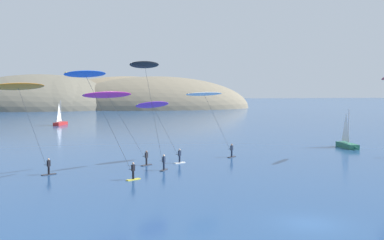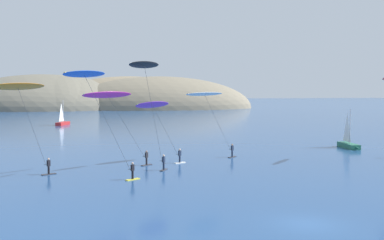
{
  "view_description": "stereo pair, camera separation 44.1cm",
  "coord_description": "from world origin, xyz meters",
  "views": [
    {
      "loc": [
        -12.35,
        -29.69,
        9.16
      ],
      "look_at": [
        -4.38,
        23.73,
        5.26
      ],
      "focal_mm": 45.0,
      "sensor_mm": 36.0,
      "label": 1
    },
    {
      "loc": [
        -11.91,
        -29.75,
        9.16
      ],
      "look_at": [
        -4.38,
        23.73,
        5.26
      ],
      "focal_mm": 45.0,
      "sensor_mm": 36.0,
      "label": 2
    }
  ],
  "objects": [
    {
      "name": "kitesurfer_black",
      "position": [
        -9.68,
        19.03,
        10.16
      ],
      "size": [
        4.55,
        5.86,
        11.63
      ],
      "color": "#2D2D33",
      "rests_on": "ground"
    },
    {
      "name": "headland_island",
      "position": [
        -24.67,
        166.29,
        0.0
      ],
      "size": [
        119.96,
        53.1,
        27.09
      ],
      "color": "#84755B",
      "rests_on": "ground"
    },
    {
      "name": "kitesurfer_orange",
      "position": [
        -21.83,
        18.24,
        8.53
      ],
      "size": [
        5.65,
        6.03,
        9.48
      ],
      "color": "#2D2D33",
      "rests_on": "ground"
    },
    {
      "name": "sailboat_near",
      "position": [
        20.54,
        35.91,
        0.64
      ],
      "size": [
        1.4,
        5.88,
        5.7
      ],
      "color": "#23664C",
      "rests_on": "ground"
    },
    {
      "name": "kitesurfer_blue",
      "position": [
        -14.94,
        12.99,
        9.33
      ],
      "size": [
        6.96,
        6.85,
        10.5
      ],
      "color": "yellow",
      "rests_on": "ground"
    },
    {
      "name": "kitesurfer_purple",
      "position": [
        -8.54,
        23.72,
        6.47
      ],
      "size": [
        6.34,
        5.13,
        7.48
      ],
      "color": "silver",
      "rests_on": "ground"
    },
    {
      "name": "ground_plane",
      "position": [
        0.0,
        0.0,
        0.0
      ],
      "size": [
        600.0,
        600.0,
        0.0
      ],
      "primitive_type": "plane",
      "color": "navy"
    },
    {
      "name": "kitesurfer_magenta",
      "position": [
        -13.31,
        21.98,
        7.55
      ],
      "size": [
        7.67,
        6.36,
        8.59
      ],
      "color": "#2D2D33",
      "rests_on": "ground"
    },
    {
      "name": "kitesurfer_white",
      "position": [
        -2.1,
        27.29,
        7.6
      ],
      "size": [
        7.5,
        5.5,
        8.43
      ],
      "color": "#2D2D33",
      "rests_on": "ground"
    },
    {
      "name": "sailboat_far",
      "position": [
        -25.99,
        84.44,
        0.64
      ],
      "size": [
        2.87,
        5.9,
        5.7
      ],
      "color": "#B22323",
      "rests_on": "ground"
    }
  ]
}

